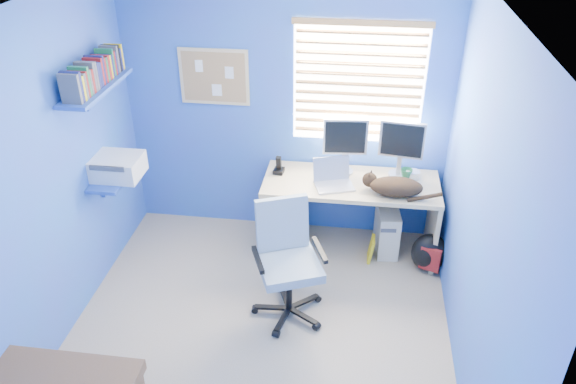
# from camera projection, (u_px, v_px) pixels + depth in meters

# --- Properties ---
(floor) EXTENTS (3.00, 3.20, 0.00)m
(floor) POSITION_uv_depth(u_px,v_px,m) (258.00, 335.00, 4.44)
(floor) COLOR #B09F8D
(floor) RESTS_ON ground
(ceiling) EXTENTS (3.00, 3.20, 0.00)m
(ceiling) POSITION_uv_depth(u_px,v_px,m) (246.00, 13.00, 3.16)
(ceiling) COLOR white
(ceiling) RESTS_ON wall_back
(wall_back) EXTENTS (3.00, 0.01, 2.50)m
(wall_back) POSITION_uv_depth(u_px,v_px,m) (286.00, 111.00, 5.17)
(wall_back) COLOR #4051C4
(wall_back) RESTS_ON ground
(wall_left) EXTENTS (0.01, 3.20, 2.50)m
(wall_left) POSITION_uv_depth(u_px,v_px,m) (45.00, 186.00, 3.98)
(wall_left) COLOR #4051C4
(wall_left) RESTS_ON ground
(wall_right) EXTENTS (0.01, 3.20, 2.50)m
(wall_right) POSITION_uv_depth(u_px,v_px,m) (481.00, 217.00, 3.63)
(wall_right) COLOR #4051C4
(wall_right) RESTS_ON ground
(desk) EXTENTS (1.58, 0.65, 0.74)m
(desk) POSITION_uv_depth(u_px,v_px,m) (349.00, 216.00, 5.25)
(desk) COLOR beige
(desk) RESTS_ON floor
(laptop) EXTENTS (0.39, 0.35, 0.22)m
(laptop) POSITION_uv_depth(u_px,v_px,m) (335.00, 176.00, 4.93)
(laptop) COLOR silver
(laptop) RESTS_ON desk
(monitor_left) EXTENTS (0.41, 0.16, 0.54)m
(monitor_left) POSITION_uv_depth(u_px,v_px,m) (345.00, 146.00, 5.08)
(monitor_left) COLOR silver
(monitor_left) RESTS_ON desk
(monitor_right) EXTENTS (0.41, 0.17, 0.54)m
(monitor_right) POSITION_uv_depth(u_px,v_px,m) (401.00, 149.00, 5.02)
(monitor_right) COLOR silver
(monitor_right) RESTS_ON desk
(phone) EXTENTS (0.10, 0.12, 0.17)m
(phone) POSITION_uv_depth(u_px,v_px,m) (279.00, 165.00, 5.16)
(phone) COLOR black
(phone) RESTS_ON desk
(mug) EXTENTS (0.10, 0.09, 0.10)m
(mug) POSITION_uv_depth(u_px,v_px,m) (406.00, 174.00, 5.08)
(mug) COLOR #1B693B
(mug) RESTS_ON desk
(cd_spindle) EXTENTS (0.13, 0.13, 0.07)m
(cd_spindle) POSITION_uv_depth(u_px,v_px,m) (413.00, 175.00, 5.10)
(cd_spindle) COLOR silver
(cd_spindle) RESTS_ON desk
(cat) EXTENTS (0.51, 0.37, 0.16)m
(cat) POSITION_uv_depth(u_px,v_px,m) (396.00, 187.00, 4.82)
(cat) COLOR black
(cat) RESTS_ON desk
(tower_pc) EXTENTS (0.23, 0.46, 0.45)m
(tower_pc) POSITION_uv_depth(u_px,v_px,m) (387.00, 229.00, 5.32)
(tower_pc) COLOR beige
(tower_pc) RESTS_ON floor
(drawer_boxes) EXTENTS (0.35, 0.28, 0.41)m
(drawer_boxes) POSITION_uv_depth(u_px,v_px,m) (287.00, 224.00, 5.43)
(drawer_boxes) COLOR tan
(drawer_boxes) RESTS_ON floor
(yellow_book) EXTENTS (0.03, 0.17, 0.24)m
(yellow_book) POSITION_uv_depth(u_px,v_px,m) (371.00, 249.00, 5.22)
(yellow_book) COLOR yellow
(yellow_book) RESTS_ON floor
(backpack) EXTENTS (0.39, 0.35, 0.38)m
(backpack) POSITION_uv_depth(u_px,v_px,m) (429.00, 253.00, 5.06)
(backpack) COLOR black
(backpack) RESTS_ON floor
(office_chair) EXTENTS (0.74, 0.74, 0.98)m
(office_chair) POSITION_uv_depth(u_px,v_px,m) (288.00, 275.00, 4.51)
(office_chair) COLOR black
(office_chair) RESTS_ON floor
(window_blinds) EXTENTS (1.15, 0.05, 1.10)m
(window_blinds) POSITION_uv_depth(u_px,v_px,m) (358.00, 84.00, 4.91)
(window_blinds) COLOR white
(window_blinds) RESTS_ON ground
(corkboard) EXTENTS (0.64, 0.02, 0.52)m
(corkboard) POSITION_uv_depth(u_px,v_px,m) (214.00, 77.00, 5.07)
(corkboard) COLOR beige
(corkboard) RESTS_ON ground
(wall_shelves) EXTENTS (0.42, 0.90, 1.05)m
(wall_shelves) POSITION_uv_depth(u_px,v_px,m) (104.00, 121.00, 4.50)
(wall_shelves) COLOR #264CB0
(wall_shelves) RESTS_ON ground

